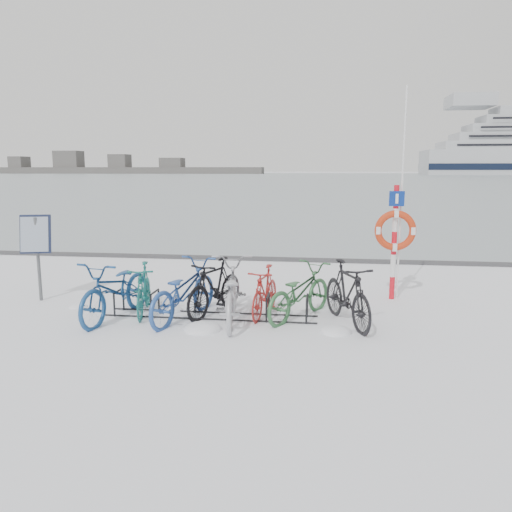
% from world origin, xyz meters
% --- Properties ---
extents(ground, '(900.00, 900.00, 0.00)m').
position_xyz_m(ground, '(0.00, 0.00, 0.00)').
color(ground, white).
rests_on(ground, ground).
extents(ice_sheet, '(400.00, 298.00, 0.02)m').
position_xyz_m(ice_sheet, '(0.00, 155.00, 0.01)').
color(ice_sheet, '#A2B0B7').
rests_on(ice_sheet, ground).
extents(quay_edge, '(400.00, 0.25, 0.10)m').
position_xyz_m(quay_edge, '(0.00, 5.90, 0.05)').
color(quay_edge, '#3F3F42').
rests_on(quay_edge, ground).
extents(bike_rack, '(4.00, 0.48, 0.46)m').
position_xyz_m(bike_rack, '(0.00, 0.00, 0.18)').
color(bike_rack, black).
rests_on(bike_rack, ground).
extents(info_board, '(0.64, 0.38, 1.81)m').
position_xyz_m(info_board, '(-3.82, 0.66, 1.31)').
color(info_board, '#595B5E').
rests_on(info_board, ground).
extents(lifebuoy_station, '(0.84, 0.23, 4.39)m').
position_xyz_m(lifebuoy_station, '(3.55, 1.73, 1.47)').
color(lifebuoy_station, red).
rests_on(lifebuoy_station, ground).
extents(shoreline, '(180.00, 12.00, 9.50)m').
position_xyz_m(shoreline, '(-122.02, 260.00, 2.79)').
color(shoreline, '#4A4A4A').
rests_on(shoreline, ground).
extents(bike_0, '(1.13, 2.31, 1.16)m').
position_xyz_m(bike_0, '(-1.71, -0.27, 0.58)').
color(bike_0, navy).
rests_on(bike_0, ground).
extents(bike_1, '(0.81, 1.72, 1.00)m').
position_xyz_m(bike_1, '(-1.32, 0.07, 0.50)').
color(bike_1, '#176660').
rests_on(bike_1, ground).
extents(bike_2, '(1.32, 2.26, 1.12)m').
position_xyz_m(bike_2, '(-0.47, -0.18, 0.56)').
color(bike_2, '#284D96').
rests_on(bike_2, ground).
extents(bike_3, '(1.14, 1.88, 1.09)m').
position_xyz_m(bike_3, '(0.04, 0.23, 0.55)').
color(bike_3, black).
rests_on(bike_3, ground).
extents(bike_4, '(1.07, 2.30, 1.16)m').
position_xyz_m(bike_4, '(0.43, -0.21, 0.58)').
color(bike_4, '#ACADB5').
rests_on(bike_4, ground).
extents(bike_5, '(0.71, 1.65, 0.96)m').
position_xyz_m(bike_5, '(0.99, 0.27, 0.48)').
color(bike_5, '#AE2422').
rests_on(bike_5, ground).
extents(bike_6, '(1.59, 2.05, 1.03)m').
position_xyz_m(bike_6, '(1.65, 0.18, 0.52)').
color(bike_6, '#32693C').
rests_on(bike_6, ground).
extents(bike_7, '(1.20, 2.00, 1.16)m').
position_xyz_m(bike_7, '(2.51, -0.08, 0.58)').
color(bike_7, black).
rests_on(bike_7, ground).
extents(snow_drifts, '(5.55, 1.75, 0.24)m').
position_xyz_m(snow_drifts, '(0.42, -0.38, 0.00)').
color(snow_drifts, white).
rests_on(snow_drifts, ground).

